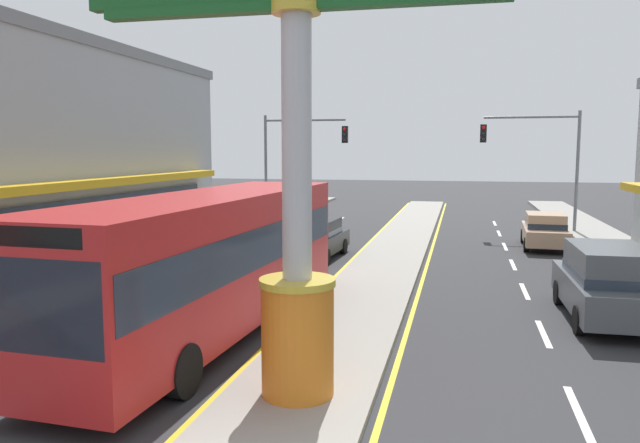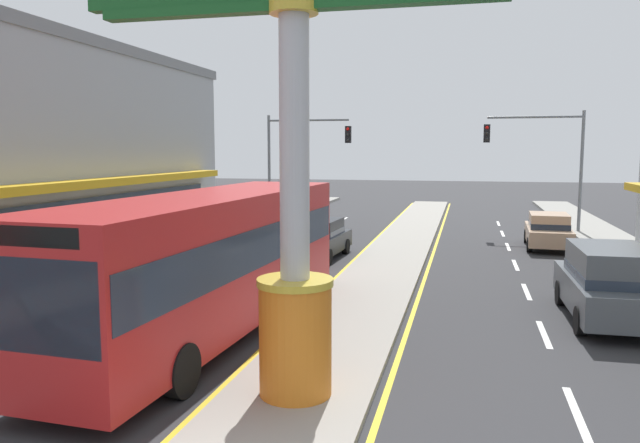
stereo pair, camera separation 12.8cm
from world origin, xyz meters
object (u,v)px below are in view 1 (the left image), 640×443
(traffic_light_left_side, at_px, (295,150))
(sedan_kerb_right, at_px, (316,238))
(bus_near_left_lane, at_px, (210,255))
(sedan_mid_left_lane, at_px, (140,273))
(sedan_near_right_lane, at_px, (545,230))
(traffic_light_right_side, at_px, (541,150))
(district_sign, at_px, (297,154))
(suv_far_right_lane, at_px, (607,282))
(pedestrian_near_kerb, at_px, (96,245))

(traffic_light_left_side, distance_m, sedan_kerb_right, 11.27)
(bus_near_left_lane, distance_m, sedan_mid_left_lane, 4.34)
(sedan_near_right_lane, relative_size, bus_near_left_lane, 0.39)
(traffic_light_left_side, bearing_deg, traffic_light_right_side, -2.36)
(district_sign, relative_size, sedan_near_right_lane, 1.80)
(suv_far_right_lane, xyz_separation_m, bus_near_left_lane, (-9.17, -3.28, 0.88))
(traffic_light_left_side, bearing_deg, suv_far_right_lane, -53.40)
(sedan_near_right_lane, distance_m, pedestrian_near_kerb, 18.37)
(district_sign, distance_m, traffic_light_left_side, 24.55)
(sedan_mid_left_lane, bearing_deg, traffic_light_right_side, 53.62)
(sedan_near_right_lane, distance_m, sedan_mid_left_lane, 17.58)
(suv_far_right_lane, bearing_deg, sedan_mid_left_lane, -176.91)
(sedan_kerb_right, distance_m, pedestrian_near_kerb, 8.21)
(district_sign, relative_size, suv_far_right_lane, 1.70)
(district_sign, height_order, traffic_light_right_side, district_sign)
(district_sign, bearing_deg, sedan_mid_left_lane, 136.91)
(district_sign, relative_size, bus_near_left_lane, 0.69)
(traffic_light_right_side, xyz_separation_m, sedan_mid_left_lane, (-12.75, -17.30, -3.46))
(sedan_near_right_lane, bearing_deg, traffic_light_left_side, 156.90)
(district_sign, bearing_deg, pedestrian_near_kerb, 137.98)
(traffic_light_right_side, distance_m, sedan_mid_left_lane, 21.77)
(sedan_mid_left_lane, bearing_deg, sedan_near_right_lane, 44.87)
(traffic_light_right_side, bearing_deg, bus_near_left_lane, -115.39)
(sedan_near_right_lane, xyz_separation_m, pedestrian_near_kerb, (-15.47, -9.91, 0.32))
(sedan_near_right_lane, xyz_separation_m, suv_far_right_lane, (0.00, -11.73, 0.20))
(traffic_light_left_side, relative_size, sedan_near_right_lane, 1.42)
(traffic_light_left_side, distance_m, bus_near_left_lane, 20.90)
(traffic_light_right_side, relative_size, sedan_mid_left_lane, 1.43)
(sedan_kerb_right, bearing_deg, suv_far_right_lane, -37.61)
(suv_far_right_lane, bearing_deg, sedan_near_right_lane, 90.02)
(district_sign, height_order, pedestrian_near_kerb, district_sign)
(sedan_near_right_lane, distance_m, sedan_kerb_right, 10.28)
(sedan_mid_left_lane, relative_size, pedestrian_near_kerb, 2.65)
(sedan_near_right_lane, height_order, sedan_mid_left_lane, same)
(traffic_light_left_side, height_order, sedan_kerb_right, traffic_light_left_side)
(suv_far_right_lane, bearing_deg, traffic_light_right_side, 89.02)
(suv_far_right_lane, height_order, sedan_mid_left_lane, suv_far_right_lane)
(sedan_near_right_lane, bearing_deg, suv_far_right_lane, -89.98)
(sedan_kerb_right, bearing_deg, sedan_near_right_lane, 27.03)
(traffic_light_left_side, relative_size, suv_far_right_lane, 1.34)
(district_sign, bearing_deg, sedan_near_right_lane, 71.14)
(pedestrian_near_kerb, bearing_deg, sedan_near_right_lane, 32.65)
(traffic_light_right_side, relative_size, suv_far_right_lane, 1.34)
(sedan_mid_left_lane, bearing_deg, suv_far_right_lane, 3.09)
(traffic_light_left_side, relative_size, sedan_kerb_right, 1.41)
(bus_near_left_lane, xyz_separation_m, pedestrian_near_kerb, (-6.30, 5.10, -0.76))
(traffic_light_left_side, relative_size, bus_near_left_lane, 0.55)
(bus_near_left_lane, bearing_deg, pedestrian_near_kerb, 141.03)
(district_sign, xyz_separation_m, suv_far_right_lane, (6.23, 6.50, -3.22))
(bus_near_left_lane, bearing_deg, traffic_light_right_side, 64.61)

